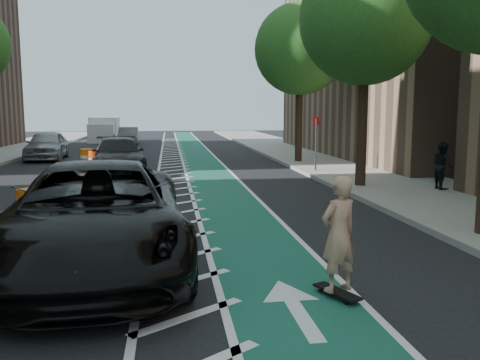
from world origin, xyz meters
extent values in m
plane|color=black|center=(0.00, 0.00, 0.00)|extent=(120.00, 120.00, 0.00)
cube|color=#164E3E|center=(3.00, 10.00, 0.01)|extent=(2.00, 90.00, 0.01)
cube|color=silver|center=(1.50, 10.00, 0.01)|extent=(1.40, 90.00, 0.01)
cube|color=gray|center=(9.50, 10.00, 0.07)|extent=(5.00, 90.00, 0.15)
cube|color=gray|center=(7.05, 10.00, 0.08)|extent=(0.12, 90.00, 0.16)
cylinder|color=#382619|center=(7.90, 8.00, 2.20)|extent=(0.36, 0.36, 4.40)
sphere|color=#26541C|center=(7.90, 8.00, 5.80)|extent=(4.20, 4.20, 4.20)
cylinder|color=#382619|center=(7.90, 16.00, 2.20)|extent=(0.36, 0.36, 4.40)
sphere|color=#26541C|center=(7.90, 16.00, 5.80)|extent=(4.20, 4.20, 4.20)
cylinder|color=#4C4C4C|center=(7.60, 12.00, 1.20)|extent=(0.08, 0.08, 2.40)
cube|color=red|center=(7.60, 12.00, 2.30)|extent=(0.35, 0.02, 0.35)
cube|color=black|center=(3.70, -2.39, 0.10)|extent=(0.55, 0.87, 0.03)
cylinder|color=black|center=(3.51, -2.17, 0.03)|extent=(0.06, 0.07, 0.06)
cylinder|color=black|center=(3.67, -2.10, 0.03)|extent=(0.06, 0.07, 0.06)
cylinder|color=black|center=(3.73, -2.69, 0.03)|extent=(0.06, 0.07, 0.06)
cylinder|color=black|center=(3.89, -2.62, 0.03)|extent=(0.06, 0.07, 0.06)
imported|color=tan|center=(3.70, -2.39, 0.97)|extent=(0.73, 0.62, 1.71)
imported|color=black|center=(0.00, -0.33, 0.92)|extent=(3.41, 6.78, 1.84)
imported|color=black|center=(-0.92, 13.35, 0.77)|extent=(2.81, 5.57, 1.55)
imported|color=#9B9BA0|center=(-5.46, 20.25, 0.81)|extent=(2.13, 4.85, 1.62)
imported|color=slate|center=(-1.89, 32.13, 0.70)|extent=(1.64, 4.32, 1.41)
imported|color=black|center=(10.25, 6.29, 0.93)|extent=(0.64, 0.80, 1.56)
cube|color=white|center=(-4.35, 37.42, 1.07)|extent=(2.37, 3.43, 2.13)
cube|color=white|center=(-4.33, 34.87, 0.80)|extent=(2.14, 1.72, 1.60)
cylinder|color=black|center=(-5.29, 34.43, 0.37)|extent=(0.27, 0.75, 0.75)
cylinder|color=black|center=(-3.37, 34.45, 0.37)|extent=(0.27, 0.75, 0.75)
cylinder|color=black|center=(-5.32, 38.27, 0.37)|extent=(0.27, 0.75, 0.75)
cylinder|color=black|center=(-3.40, 38.28, 0.37)|extent=(0.27, 0.75, 0.75)
cylinder|color=#DC600B|center=(-2.20, 3.61, 0.42)|extent=(0.48, 0.48, 0.83)
cylinder|color=silver|center=(-2.20, 3.61, 0.28)|extent=(0.49, 0.49, 0.11)
cylinder|color=silver|center=(-2.20, 3.61, 0.54)|extent=(0.49, 0.49, 0.11)
cylinder|color=black|center=(-2.20, 3.61, 0.02)|extent=(0.61, 0.61, 0.04)
cylinder|color=#FF4A0D|center=(-1.80, 12.84, 0.51)|extent=(0.59, 0.59, 1.03)
cylinder|color=silver|center=(-1.80, 12.84, 0.34)|extent=(0.61, 0.61, 0.14)
cylinder|color=silver|center=(-1.80, 12.84, 0.66)|extent=(0.61, 0.61, 0.14)
cylinder|color=black|center=(-1.80, 12.84, 0.02)|extent=(0.75, 0.75, 0.05)
cylinder|color=orange|center=(-2.43, 14.50, 0.50)|extent=(0.58, 0.58, 1.01)
cylinder|color=silver|center=(-2.43, 14.50, 0.34)|extent=(0.59, 0.59, 0.13)
cylinder|color=silver|center=(-2.43, 14.50, 0.65)|extent=(0.59, 0.59, 0.13)
cylinder|color=black|center=(-2.43, 14.50, 0.02)|extent=(0.74, 0.74, 0.04)
camera|label=1|loc=(1.28, -9.30, 2.75)|focal=38.00mm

